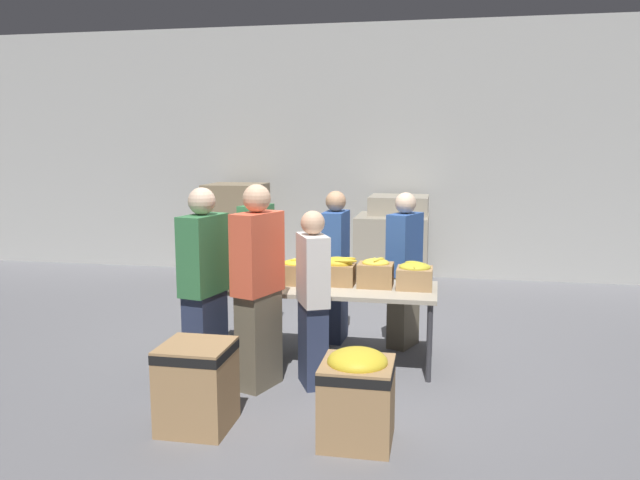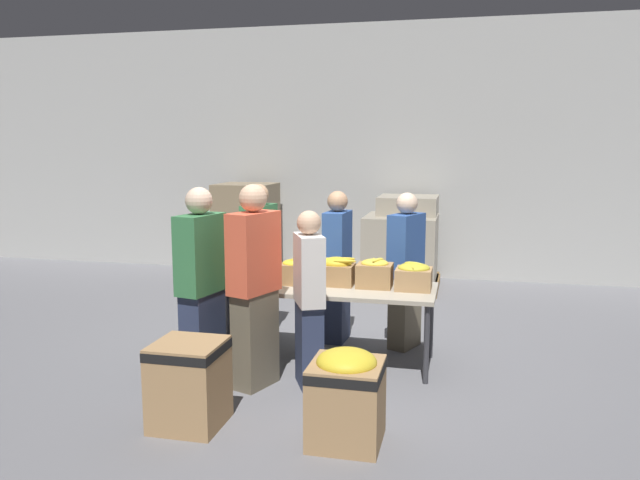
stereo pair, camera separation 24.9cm
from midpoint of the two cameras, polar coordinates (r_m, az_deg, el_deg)
name	(u,v)px [view 1 (the left image)]	position (r m, az deg, el deg)	size (l,w,h in m)	color
ground_plane	(318,361)	(6.30, -1.31, -10.98)	(30.00, 30.00, 0.00)	slate
wall_back	(368,152)	(10.10, 3.74, 8.04)	(16.00, 0.08, 4.00)	#B7B7B2
sorting_table	(318,291)	(6.09, -1.34, -4.67)	(2.29, 0.83, 0.76)	#B2A893
banana_box_0	(219,269)	(6.23, -10.39, -2.63)	(0.34, 0.28, 0.29)	#A37A4C
banana_box_1	(259,269)	(6.12, -6.77, -2.69)	(0.37, 0.28, 0.30)	olive
banana_box_2	(298,271)	(6.13, -3.19, -2.85)	(0.34, 0.29, 0.27)	#A37A4C
banana_box_3	(338,270)	(6.09, 0.46, -2.81)	(0.38, 0.27, 0.28)	#A37A4C
banana_box_4	(376,272)	(6.02, 3.92, -2.98)	(0.34, 0.27, 0.30)	#A37A4C
banana_box_5	(415,275)	(5.99, 7.47, -3.19)	(0.34, 0.32, 0.27)	tan
volunteer_0	(257,261)	(6.93, -6.83, -1.97)	(0.31, 0.49, 1.70)	black
volunteer_1	(336,267)	(6.72, 0.37, -2.50)	(0.25, 0.45, 1.64)	#2D3856
volunteer_2	(204,289)	(5.56, -11.80, -4.42)	(0.33, 0.51, 1.76)	#2D3856
volunteer_3	(313,300)	(5.48, -1.96, -5.51)	(0.37, 0.47, 1.56)	#2D3856
volunteer_4	(404,271)	(6.57, 6.63, -2.83)	(0.37, 0.49, 1.64)	#6B604C
volunteer_5	(258,288)	(5.45, -7.00, -4.42)	(0.39, 0.53, 1.79)	#6B604C
donation_bin_0	(197,383)	(4.91, -12.67, -12.62)	(0.51, 0.51, 0.66)	tan
donation_bin_1	(357,393)	(4.58, 1.81, -13.81)	(0.51, 0.51, 0.69)	tan
pallet_stack_0	(398,241)	(9.52, 6.44, -0.10)	(0.94, 0.94, 1.36)	olive
pallet_stack_1	(392,252)	(9.32, 5.85, -1.13)	(1.13, 1.13, 1.09)	olive
pallet_stack_2	(237,232)	(10.00, -8.33, 0.72)	(0.95, 0.95, 1.51)	olive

